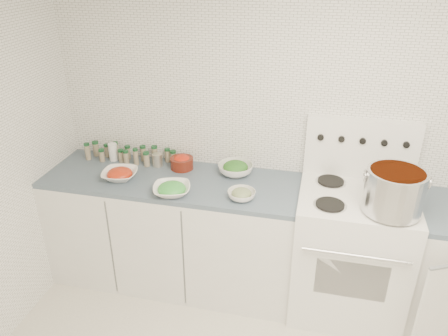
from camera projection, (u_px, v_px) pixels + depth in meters
room_walls at (263, 192)px, 1.66m from camera, size 3.54×3.04×2.52m
counter_left at (174, 230)px, 3.36m from camera, size 1.85×0.62×0.90m
stove at (350, 249)px, 3.07m from camera, size 0.76×0.70×1.36m
stock_pot at (394, 190)px, 2.62m from camera, size 0.37×0.35×0.27m
bowl_tomato at (120, 174)px, 3.14m from camera, size 0.28×0.28×0.08m
bowl_snowpea at (172, 189)px, 2.94m from camera, size 0.31×0.31×0.08m
bowl_broccoli at (236, 168)px, 3.19m from camera, size 0.32×0.32×0.10m
bowl_zucchini at (242, 194)px, 2.88m from camera, size 0.24×0.24×0.07m
bowl_pepper at (182, 162)px, 3.28m from camera, size 0.17×0.17×0.11m
salt_canister at (113, 152)px, 3.40m from camera, size 0.08×0.08×0.14m
tin_can at (157, 160)px, 3.31m from camera, size 0.09×0.09×0.10m
spice_cluster at (129, 154)px, 3.39m from camera, size 0.72×0.16×0.14m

